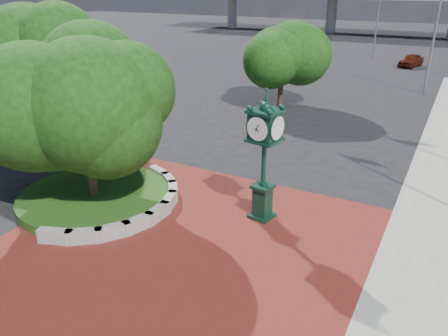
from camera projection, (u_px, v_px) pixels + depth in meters
The scene contains 11 objects.
ground at pixel (198, 231), 15.90m from camera, with size 200.00×200.00×0.00m, color black.
plaza at pixel (183, 244), 15.08m from camera, with size 12.00×12.00×0.04m, color maroon.
planter_wall at pixel (139, 208), 16.98m from camera, with size 2.96×6.77×0.54m.
grass_bed at pixel (95, 197), 18.01m from camera, with size 6.10×6.10×0.40m, color #194012.
tree_planter at pixel (84, 115), 16.64m from camera, with size 5.20×5.20×6.33m.
tree_northwest at pixel (43, 66), 24.03m from camera, with size 5.60×5.60×6.93m.
tree_street at pixel (282, 61), 30.95m from camera, with size 4.40×4.40×5.45m.
post_clock at pixel (264, 152), 15.76m from camera, with size 1.16×1.16×4.97m.
parked_car at pixel (411, 60), 46.94m from camera, with size 1.58×3.92×1.34m, color #4D180B.
street_lamp_near at pixel (441, 17), 33.24m from camera, with size 2.27×0.57×10.15m.
street_lamp_far at pixel (381, 8), 48.96m from camera, with size 2.11×0.99×9.84m.
Camera 1 is at (7.37, -11.62, 8.35)m, focal length 35.00 mm.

